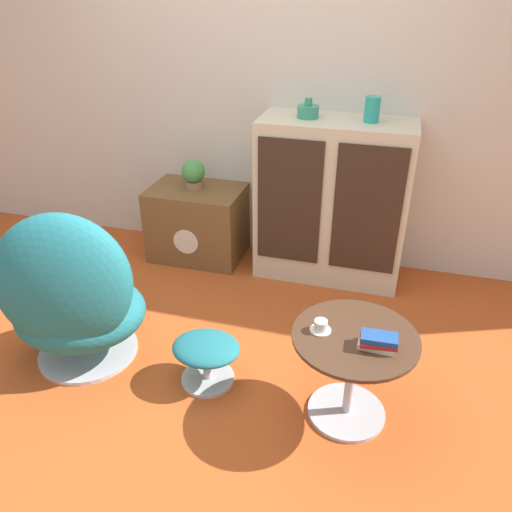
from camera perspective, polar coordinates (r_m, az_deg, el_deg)
The scene contains 12 objects.
ground_plane at distance 2.77m, azimuth -7.44°, elevation -13.67°, with size 12.00×12.00×0.00m, color #B74C1E.
wall_back at distance 3.54m, azimuth 1.29°, elevation 19.99°, with size 6.40×0.06×2.60m.
sideboard at distance 3.42m, azimuth 8.64°, elevation 6.17°, with size 0.99×0.45×1.10m.
tv_console at distance 3.76m, azimuth -6.67°, elevation 3.81°, with size 0.67×0.47×0.54m.
egg_chair at distance 2.77m, azimuth -20.26°, elevation -4.63°, with size 0.84×0.80×0.93m.
ottoman at distance 2.63m, azimuth -5.70°, elevation -10.95°, with size 0.35×0.30×0.26m.
coffee_table at distance 2.40m, azimuth 10.91°, elevation -12.05°, with size 0.57×0.57×0.48m.
vase_leftmost at distance 3.26m, azimuth 5.96°, elevation 16.16°, with size 0.14×0.14×0.12m.
vase_inner_left at distance 3.21m, azimuth 13.14°, elevation 16.00°, with size 0.09×0.09×0.15m.
potted_plant at distance 3.61m, azimuth -7.17°, elevation 9.32°, with size 0.17×0.17×0.21m.
teacup at distance 2.28m, azimuth 7.40°, elevation -8.01°, with size 0.10×0.10×0.05m.
book_stack at distance 2.23m, azimuth 13.77°, elevation -9.49°, with size 0.17×0.10×0.07m.
Camera 1 is at (0.88, -1.83, 1.89)m, focal length 35.00 mm.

